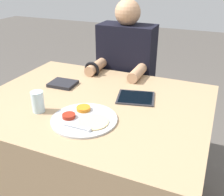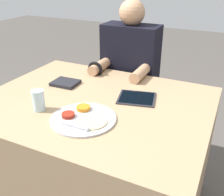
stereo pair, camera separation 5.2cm
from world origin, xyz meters
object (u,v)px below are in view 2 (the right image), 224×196
at_px(thali_tray, 83,118).
at_px(red_notebook, 65,83).
at_px(tablet_device, 137,98).
at_px(drinking_glass, 38,100).
at_px(person_diner, 129,90).

relative_size(thali_tray, red_notebook, 1.94).
relative_size(tablet_device, drinking_glass, 2.21).
distance_m(tablet_device, drinking_glass, 0.52).
distance_m(tablet_device, person_diner, 0.58).
distance_m(red_notebook, tablet_device, 0.47).
height_order(tablet_device, drinking_glass, drinking_glass).
xyz_separation_m(red_notebook, drinking_glass, (0.07, -0.33, 0.05)).
relative_size(red_notebook, tablet_device, 0.68).
bearing_deg(thali_tray, person_diner, 96.27).
bearing_deg(thali_tray, red_notebook, 135.44).
height_order(red_notebook, drinking_glass, drinking_glass).
height_order(red_notebook, tablet_device, red_notebook).
bearing_deg(drinking_glass, red_notebook, 102.09).
xyz_separation_m(person_diner, drinking_glass, (-0.16, -0.82, 0.25)).
distance_m(red_notebook, drinking_glass, 0.34).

